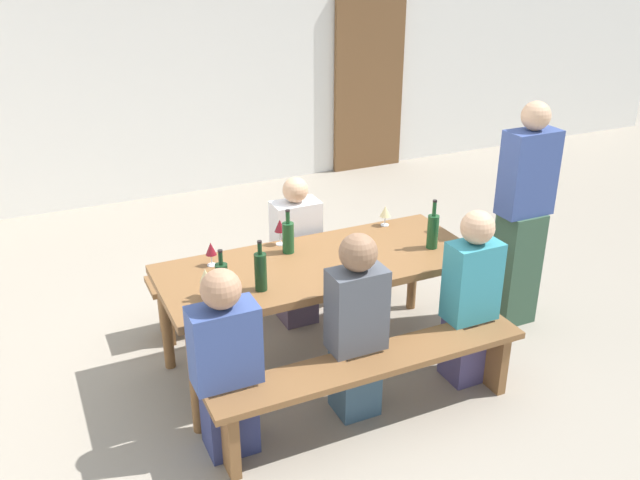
{
  "coord_description": "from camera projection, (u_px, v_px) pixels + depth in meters",
  "views": [
    {
      "loc": [
        -1.64,
        -3.53,
        2.65
      ],
      "look_at": [
        0.0,
        0.0,
        0.9
      ],
      "focal_mm": 38.11,
      "sensor_mm": 36.0,
      "label": 1
    }
  ],
  "objects": [
    {
      "name": "seated_guest_near_1",
      "position": [
        356.0,
        328.0,
        3.93
      ],
      "size": [
        0.33,
        0.24,
        1.17
      ],
      "rotation": [
        0.0,
        0.0,
        1.57
      ],
      "color": "#334F65",
      "rests_on": "ground"
    },
    {
      "name": "tasting_table",
      "position": [
        320.0,
        272.0,
        4.37
      ],
      "size": [
        2.05,
        0.83,
        0.75
      ],
      "color": "brown",
      "rests_on": "ground"
    },
    {
      "name": "wine_glass_2",
      "position": [
        385.0,
        212.0,
        4.83
      ],
      "size": [
        0.08,
        0.08,
        0.15
      ],
      "color": "silver",
      "rests_on": "tasting_table"
    },
    {
      "name": "wooden_door",
      "position": [
        369.0,
        83.0,
        8.09
      ],
      "size": [
        0.9,
        0.06,
        2.1
      ],
      "primitive_type": "cube",
      "color": "brown",
      "rests_on": "ground"
    },
    {
      "name": "standing_host",
      "position": [
        522.0,
        220.0,
        4.82
      ],
      "size": [
        0.37,
        0.24,
        1.66
      ],
      "rotation": [
        0.0,
        0.0,
        3.14
      ],
      "color": "#34523D",
      "rests_on": "ground"
    },
    {
      "name": "bench_near",
      "position": [
        372.0,
        372.0,
        3.9
      ],
      "size": [
        1.95,
        0.3,
        0.45
      ],
      "color": "brown",
      "rests_on": "ground"
    },
    {
      "name": "seated_guest_far_0",
      "position": [
        296.0,
        255.0,
        4.92
      ],
      "size": [
        0.34,
        0.24,
        1.13
      ],
      "rotation": [
        0.0,
        0.0,
        -1.57
      ],
      "color": "#4F4157",
      "rests_on": "ground"
    },
    {
      "name": "wine_bottle_2",
      "position": [
        288.0,
        237.0,
        4.41
      ],
      "size": [
        0.08,
        0.08,
        0.3
      ],
      "color": "#194723",
      "rests_on": "tasting_table"
    },
    {
      "name": "ground_plane",
      "position": [
        320.0,
        360.0,
        4.64
      ],
      "size": [
        24.0,
        24.0,
        0.0
      ],
      "primitive_type": "plane",
      "color": "gray"
    },
    {
      "name": "wine_glass_3",
      "position": [
        205.0,
        277.0,
        3.86
      ],
      "size": [
        0.07,
        0.07,
        0.18
      ],
      "color": "silver",
      "rests_on": "tasting_table"
    },
    {
      "name": "wine_glass_0",
      "position": [
        280.0,
        226.0,
        4.52
      ],
      "size": [
        0.07,
        0.07,
        0.18
      ],
      "color": "silver",
      "rests_on": "tasting_table"
    },
    {
      "name": "wine_bottle_3",
      "position": [
        222.0,
        281.0,
        3.84
      ],
      "size": [
        0.07,
        0.07,
        0.31
      ],
      "color": "#143319",
      "rests_on": "tasting_table"
    },
    {
      "name": "wine_bottle_1",
      "position": [
        433.0,
        230.0,
        4.48
      ],
      "size": [
        0.08,
        0.08,
        0.34
      ],
      "color": "#194723",
      "rests_on": "tasting_table"
    },
    {
      "name": "wine_bottle_0",
      "position": [
        261.0,
        271.0,
        3.94
      ],
      "size": [
        0.07,
        0.07,
        0.31
      ],
      "color": "#143319",
      "rests_on": "tasting_table"
    },
    {
      "name": "back_wall",
      "position": [
        169.0,
        46.0,
        7.08
      ],
      "size": [
        14.0,
        0.2,
        3.2
      ],
      "primitive_type": "cube",
      "color": "silver",
      "rests_on": "ground"
    },
    {
      "name": "wine_glass_1",
      "position": [
        363.0,
        245.0,
        4.26
      ],
      "size": [
        0.06,
        0.06,
        0.18
      ],
      "color": "silver",
      "rests_on": "tasting_table"
    },
    {
      "name": "wine_glass_4",
      "position": [
        211.0,
        250.0,
        4.24
      ],
      "size": [
        0.07,
        0.07,
        0.16
      ],
      "color": "silver",
      "rests_on": "tasting_table"
    },
    {
      "name": "seated_guest_near_2",
      "position": [
        470.0,
        300.0,
        4.24
      ],
      "size": [
        0.32,
        0.24,
        1.17
      ],
      "rotation": [
        0.0,
        0.0,
        1.57
      ],
      "color": "#463F6B",
      "rests_on": "ground"
    },
    {
      "name": "seated_guest_near_0",
      "position": [
        226.0,
        367.0,
        3.64
      ],
      "size": [
        0.37,
        0.24,
        1.12
      ],
      "rotation": [
        0.0,
        0.0,
        1.57
      ],
      "color": "navy",
      "rests_on": "ground"
    },
    {
      "name": "bench_far",
      "position": [
        280.0,
        271.0,
        5.09
      ],
      "size": [
        1.95,
        0.3,
        0.45
      ],
      "color": "brown",
      "rests_on": "ground"
    }
  ]
}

